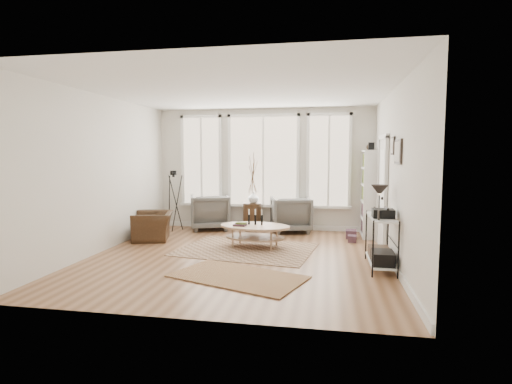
% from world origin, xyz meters
% --- Properties ---
extents(room, '(5.50, 5.54, 2.90)m').
position_xyz_m(room, '(0.02, 0.03, 1.43)').
color(room, '#956947').
rests_on(room, ground).
extents(bay_window, '(4.14, 0.12, 2.24)m').
position_xyz_m(bay_window, '(0.00, 2.71, 1.61)').
color(bay_window, tan).
rests_on(bay_window, ground).
extents(door, '(0.09, 1.06, 2.22)m').
position_xyz_m(door, '(2.57, 1.15, 1.12)').
color(door, silver).
rests_on(door, ground).
extents(bookcase, '(0.31, 0.85, 2.06)m').
position_xyz_m(bookcase, '(2.44, 2.23, 0.96)').
color(bookcase, white).
rests_on(bookcase, ground).
extents(low_shelf, '(0.38, 1.08, 1.30)m').
position_xyz_m(low_shelf, '(2.38, -0.30, 0.51)').
color(low_shelf, white).
rests_on(low_shelf, ground).
extents(wall_art, '(0.04, 0.88, 0.44)m').
position_xyz_m(wall_art, '(2.58, -0.27, 1.88)').
color(wall_art, black).
rests_on(wall_art, ground).
extents(rug_main, '(2.71, 2.19, 0.01)m').
position_xyz_m(rug_main, '(0.03, 0.53, 0.01)').
color(rug_main, brown).
rests_on(rug_main, ground).
extents(rug_runner, '(2.16, 1.65, 0.01)m').
position_xyz_m(rug_runner, '(0.24, -1.17, 0.01)').
color(rug_runner, brown).
rests_on(rug_runner, ground).
extents(coffee_table, '(1.46, 1.02, 0.63)m').
position_xyz_m(coffee_table, '(0.14, 0.74, 0.34)').
color(coffee_table, tan).
rests_on(coffee_table, ground).
extents(armchair_left, '(1.16, 1.18, 0.85)m').
position_xyz_m(armchair_left, '(-1.26, 2.43, 0.42)').
color(armchair_left, '#5F5F5A').
rests_on(armchair_left, ground).
extents(armchair_right, '(1.08, 1.09, 0.83)m').
position_xyz_m(armchair_right, '(0.69, 2.45, 0.41)').
color(armchair_right, '#5F5F5A').
rests_on(armchair_right, ground).
extents(side_table, '(0.44, 0.44, 1.85)m').
position_xyz_m(side_table, '(-0.22, 2.43, 0.89)').
color(side_table, '#3A2617').
rests_on(side_table, ground).
extents(vase, '(0.33, 0.33, 0.27)m').
position_xyz_m(vase, '(-0.19, 2.45, 0.80)').
color(vase, silver).
rests_on(vase, side_table).
extents(accent_chair, '(1.10, 1.02, 0.59)m').
position_xyz_m(accent_chair, '(-2.10, 1.07, 0.29)').
color(accent_chair, '#3A2617').
rests_on(accent_chair, ground).
extents(tripod_camera, '(0.50, 0.50, 1.42)m').
position_xyz_m(tripod_camera, '(-2.07, 2.16, 0.66)').
color(tripod_camera, black).
rests_on(tripod_camera, ground).
extents(book_stack_near, '(0.23, 0.29, 0.18)m').
position_xyz_m(book_stack_near, '(2.05, 1.94, 0.09)').
color(book_stack_near, maroon).
rests_on(book_stack_near, ground).
extents(book_stack_far, '(0.18, 0.23, 0.14)m').
position_xyz_m(book_stack_far, '(2.05, 1.56, 0.07)').
color(book_stack_far, maroon).
rests_on(book_stack_far, ground).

